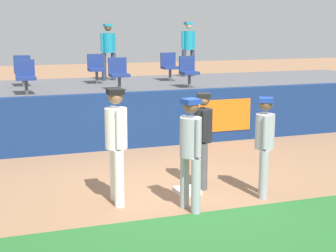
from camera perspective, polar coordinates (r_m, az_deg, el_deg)
name	(u,v)px	position (r m, az deg, el deg)	size (l,w,h in m)	color
ground_plane	(182,191)	(9.25, 1.55, -7.10)	(60.00, 60.00, 0.00)	#936B4C
grass_foreground_strip	(250,247)	(7.13, 8.90, -12.89)	(18.00, 2.80, 0.01)	#26662B
first_base	(187,191)	(9.15, 2.10, -7.05)	(0.40, 0.40, 0.08)	white
player_fielder_home	(116,138)	(8.41, -5.64, -1.33)	(0.37, 0.58, 1.88)	white
player_runner_visitor	(191,147)	(8.06, 2.47, -2.27)	(0.40, 0.49, 1.77)	#9EA3AD
player_coach_visitor	(265,140)	(8.89, 10.48, -1.49)	(0.43, 0.43, 1.69)	#9EA3AD
player_umpire	(203,133)	(9.25, 3.84, -0.81)	(0.41, 0.46, 1.70)	#4C4C51
field_wall	(130,120)	(12.30, -4.17, 0.62)	(18.00, 0.26, 1.32)	navy
bleacher_platform	(105,107)	(14.77, -6.84, 2.08)	(18.00, 4.80, 1.19)	#59595E
seat_front_center	(119,72)	(13.57, -5.40, 5.86)	(0.48, 0.44, 0.84)	#4C4C51
seat_front_left	(26,75)	(13.21, -15.25, 5.38)	(0.46, 0.44, 0.84)	#4C4C51
seat_back_right	(169,65)	(15.88, 0.15, 6.66)	(0.47, 0.44, 0.84)	#4C4C51
seat_back_center	(96,67)	(15.28, -7.84, 6.38)	(0.45, 0.44, 0.84)	#4C4C51
seat_back_left	(23,69)	(15.00, -15.54, 6.00)	(0.46, 0.44, 0.84)	#4C4C51
seat_front_right	(188,70)	(14.16, 2.24, 6.11)	(0.44, 0.44, 0.84)	#4C4C51
spectator_hooded	(108,48)	(16.03, -6.51, 8.46)	(0.47, 0.34, 1.69)	#33384C
spectator_capped	(188,45)	(17.21, 2.23, 8.79)	(0.49, 0.36, 1.75)	#33384C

